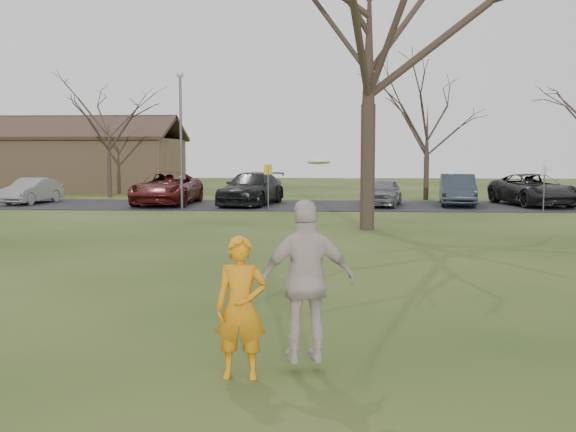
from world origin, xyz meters
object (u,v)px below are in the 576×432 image
object	(u,v)px
player_defender	(241,308)
catching_play	(307,281)
car_2	(167,188)
car_5	(457,190)
building	(31,162)
big_tree	(369,18)
lamp_post	(181,122)
car_3	(251,189)
car_6	(533,190)
car_1	(32,191)
car_4	(383,192)

from	to	relation	value
player_defender	catching_play	bearing A→B (deg)	16.55
car_2	car_5	bearing A→B (deg)	2.48
building	big_tree	bearing A→B (deg)	-46.27
big_tree	lamp_post	bearing A→B (deg)	136.85
car_3	lamp_post	xyz separation A→B (m)	(-2.91, -2.40, 3.14)
car_3	car_6	xyz separation A→B (m)	(13.62, 0.46, -0.02)
car_1	lamp_post	distance (m)	9.20
catching_play	building	xyz separation A→B (m)	(-20.47, 37.97, 0.82)
lamp_post	car_1	bearing A→B (deg)	162.37
lamp_post	big_tree	bearing A→B (deg)	-43.15
big_tree	car_6	bearing A→B (deg)	50.51
car_5	catching_play	xyz separation A→B (m)	(-6.44, -25.24, 0.32)
car_4	building	world-z (taller)	building
car_4	big_tree	bearing A→B (deg)	-85.65
big_tree	player_defender	bearing A→B (deg)	-98.55
car_6	catching_play	world-z (taller)	catching_play
player_defender	catching_play	xyz separation A→B (m)	(0.76, 0.23, 0.28)
car_1	car_6	world-z (taller)	car_6
car_1	building	bearing A→B (deg)	121.63
player_defender	building	size ratio (longest dim) A/B	0.08
car_2	car_3	world-z (taller)	car_2
building	lamp_post	world-z (taller)	lamp_post
lamp_post	big_tree	world-z (taller)	big_tree
car_2	catching_play	xyz separation A→B (m)	(7.74, -24.84, 0.27)
car_2	lamp_post	size ratio (longest dim) A/B	0.91
car_1	building	distance (m)	14.20
player_defender	car_6	world-z (taller)	player_defender
car_4	car_6	distance (m)	7.31
car_6	catching_play	bearing A→B (deg)	-122.50
car_2	car_5	xyz separation A→B (m)	(14.18, 0.41, -0.04)
player_defender	car_2	xyz separation A→B (m)	(-6.98, 25.07, 0.00)
car_6	lamp_post	distance (m)	17.08
car_5	car_6	world-z (taller)	car_6
car_3	car_6	bearing A→B (deg)	13.03
player_defender	car_1	xyz separation A→B (m)	(-13.90, 25.31, -0.15)
big_tree	car_3	bearing A→B (deg)	117.19
catching_play	big_tree	xyz separation A→B (m)	(1.53, 14.97, 5.89)
car_1	building	size ratio (longest dim) A/B	0.19
player_defender	building	bearing A→B (deg)	116.94
car_5	catching_play	bearing A→B (deg)	-97.00
catching_play	building	distance (m)	43.15
lamp_post	player_defender	bearing A→B (deg)	-75.87
car_6	catching_play	distance (m)	27.26
building	car_2	bearing A→B (deg)	-45.89
player_defender	big_tree	world-z (taller)	big_tree
car_1	big_tree	bearing A→B (deg)	-24.59
car_5	big_tree	bearing A→B (deg)	-108.26
car_2	lamp_post	world-z (taller)	lamp_post
car_6	big_tree	bearing A→B (deg)	-140.32
car_3	big_tree	xyz separation A→B (m)	(5.09, -9.90, 6.17)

